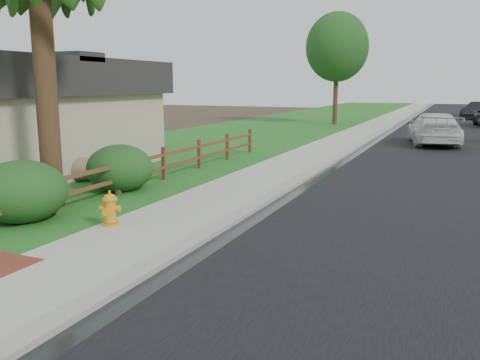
% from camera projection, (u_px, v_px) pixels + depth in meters
% --- Properties ---
extents(ground, '(120.00, 120.00, 0.00)m').
position_uv_depth(ground, '(104.00, 282.00, 7.99)').
color(ground, '#3D2E21').
extents(road, '(8.00, 90.00, 0.02)m').
position_uv_depth(road, '(455.00, 126.00, 37.73)').
color(road, black).
rests_on(road, ground).
extents(curb, '(0.40, 90.00, 0.12)m').
position_uv_depth(curb, '(397.00, 123.00, 39.36)').
color(curb, gray).
rests_on(curb, ground).
extents(wet_gutter, '(0.50, 90.00, 0.00)m').
position_uv_depth(wet_gutter, '(401.00, 124.00, 39.23)').
color(wet_gutter, black).
rests_on(wet_gutter, road).
extents(sidewalk, '(2.20, 90.00, 0.10)m').
position_uv_depth(sidewalk, '(379.00, 123.00, 39.87)').
color(sidewalk, '#AEAC98').
rests_on(sidewalk, ground).
extents(grass_strip, '(1.60, 90.00, 0.06)m').
position_uv_depth(grass_strip, '(355.00, 122.00, 40.62)').
color(grass_strip, '#1C6222').
rests_on(grass_strip, ground).
extents(lawn_near, '(9.00, 90.00, 0.04)m').
position_uv_depth(lawn_near, '(293.00, 121.00, 42.66)').
color(lawn_near, '#1C6222').
rests_on(lawn_near, ground).
extents(ranch_fence, '(0.12, 16.92, 1.10)m').
position_uv_depth(ranch_fence, '(142.00, 168.00, 15.05)').
color(ranch_fence, '#4B2E19').
rests_on(ranch_fence, ground).
extents(fire_hydrant, '(0.50, 0.40, 0.75)m').
position_uv_depth(fire_hydrant, '(110.00, 210.00, 10.74)').
color(fire_hydrant, gold).
rests_on(fire_hydrant, sidewalk).
extents(white_suv, '(3.16, 5.82, 1.60)m').
position_uv_depth(white_suv, '(434.00, 129.00, 25.96)').
color(white_suv, silver).
rests_on(white_suv, road).
extents(dark_car_far, '(3.18, 4.80, 1.50)m').
position_uv_depth(dark_car_far, '(479.00, 110.00, 44.92)').
color(dark_car_far, black).
rests_on(dark_car_far, road).
extents(boulder, '(1.27, 1.00, 0.79)m').
position_uv_depth(boulder, '(81.00, 169.00, 16.12)').
color(boulder, brown).
rests_on(boulder, ground).
extents(shrub_b, '(2.64, 2.64, 1.41)m').
position_uv_depth(shrub_b, '(21.00, 192.00, 11.31)').
color(shrub_b, '#1C3F16').
rests_on(shrub_b, ground).
extents(shrub_c, '(1.97, 1.97, 1.37)m').
position_uv_depth(shrub_c, '(120.00, 168.00, 14.54)').
color(shrub_c, '#1C3F16').
rests_on(shrub_c, ground).
extents(tree_mid_left, '(4.67, 4.67, 8.35)m').
position_uv_depth(tree_mid_left, '(337.00, 47.00, 37.80)').
color(tree_mid_left, '#362016').
rests_on(tree_mid_left, ground).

